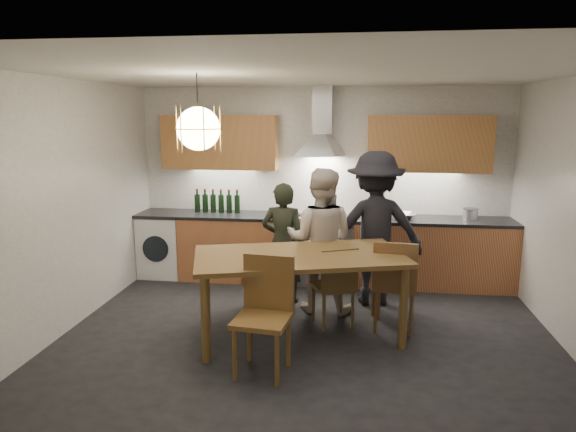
# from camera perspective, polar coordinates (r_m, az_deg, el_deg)

# --- Properties ---
(ground) EXTENTS (5.00, 5.00, 0.00)m
(ground) POSITION_cam_1_polar(r_m,az_deg,el_deg) (5.26, 1.98, -13.85)
(ground) COLOR black
(ground) RESTS_ON ground
(room_shell) EXTENTS (5.02, 4.52, 2.61)m
(room_shell) POSITION_cam_1_polar(r_m,az_deg,el_deg) (4.80, 2.12, 4.95)
(room_shell) COLOR white
(room_shell) RESTS_ON ground
(counter_run) EXTENTS (5.00, 0.62, 0.90)m
(counter_run) POSITION_cam_1_polar(r_m,az_deg,el_deg) (6.94, 3.76, -3.66)
(counter_run) COLOR #C1784A
(counter_run) RESTS_ON ground
(range_stove) EXTENTS (0.90, 0.60, 0.92)m
(range_stove) POSITION_cam_1_polar(r_m,az_deg,el_deg) (6.94, 3.56, -3.73)
(range_stove) COLOR silver
(range_stove) RESTS_ON ground
(wall_fixtures) EXTENTS (4.30, 0.54, 1.10)m
(wall_fixtures) POSITION_cam_1_polar(r_m,az_deg,el_deg) (6.84, 3.78, 8.20)
(wall_fixtures) COLOR tan
(wall_fixtures) RESTS_ON ground
(pendant_lamp) EXTENTS (0.43, 0.43, 0.70)m
(pendant_lamp) POSITION_cam_1_polar(r_m,az_deg,el_deg) (4.87, -9.92, 9.53)
(pendant_lamp) COLOR black
(pendant_lamp) RESTS_ON ground
(dining_table) EXTENTS (2.26, 1.56, 0.87)m
(dining_table) POSITION_cam_1_polar(r_m,az_deg,el_deg) (5.13, 1.31, -5.35)
(dining_table) COLOR brown
(dining_table) RESTS_ON ground
(chair_back_left) EXTENTS (0.41, 0.41, 0.83)m
(chair_back_left) POSITION_cam_1_polar(r_m,az_deg,el_deg) (5.72, -3.08, -6.68)
(chair_back_left) COLOR brown
(chair_back_left) RESTS_ON ground
(chair_back_mid) EXTENTS (0.53, 0.53, 0.88)m
(chair_back_mid) POSITION_cam_1_polar(r_m,az_deg,el_deg) (5.45, 5.35, -7.27)
(chair_back_mid) COLOR brown
(chair_back_mid) RESTS_ON ground
(chair_back_right) EXTENTS (0.49, 0.49, 0.98)m
(chair_back_right) POSITION_cam_1_polar(r_m,az_deg,el_deg) (5.42, 11.80, -6.96)
(chair_back_right) COLOR brown
(chair_back_right) RESTS_ON ground
(chair_front) EXTENTS (0.51, 0.51, 1.02)m
(chair_front) POSITION_cam_1_polar(r_m,az_deg,el_deg) (4.55, -2.55, -9.98)
(chair_front) COLOR brown
(chair_front) RESTS_ON ground
(person_left) EXTENTS (0.55, 0.38, 1.45)m
(person_left) POSITION_cam_1_polar(r_m,az_deg,el_deg) (6.12, -0.53, -3.00)
(person_left) COLOR black
(person_left) RESTS_ON ground
(person_mid) EXTENTS (0.87, 0.71, 1.65)m
(person_mid) POSITION_cam_1_polar(r_m,az_deg,el_deg) (5.86, 3.61, -2.69)
(person_mid) COLOR beige
(person_mid) RESTS_ON ground
(person_right) EXTENTS (1.27, 0.86, 1.82)m
(person_right) POSITION_cam_1_polar(r_m,az_deg,el_deg) (6.13, 9.60, -1.40)
(person_right) COLOR black
(person_right) RESTS_ON ground
(mixing_bowl) EXTENTS (0.33, 0.33, 0.08)m
(mixing_bowl) POSITION_cam_1_polar(r_m,az_deg,el_deg) (6.82, 12.66, 0.03)
(mixing_bowl) COLOR #B6B7BA
(mixing_bowl) RESTS_ON counter_run
(stock_pot) EXTENTS (0.25, 0.25, 0.13)m
(stock_pot) POSITION_cam_1_polar(r_m,az_deg,el_deg) (7.01, 19.60, 0.18)
(stock_pot) COLOR silver
(stock_pot) RESTS_ON counter_run
(wine_bottles) EXTENTS (0.64, 0.08, 0.32)m
(wine_bottles) POSITION_cam_1_polar(r_m,az_deg,el_deg) (7.13, -7.88, 1.66)
(wine_bottles) COLOR black
(wine_bottles) RESTS_ON counter_run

